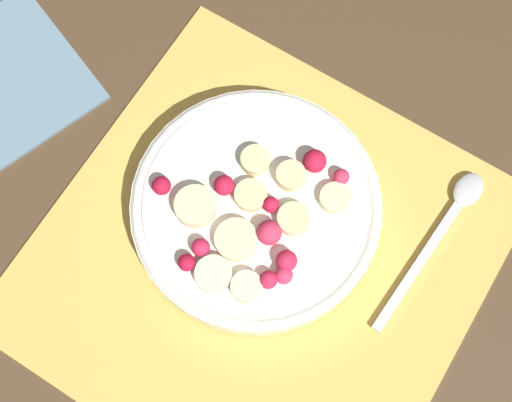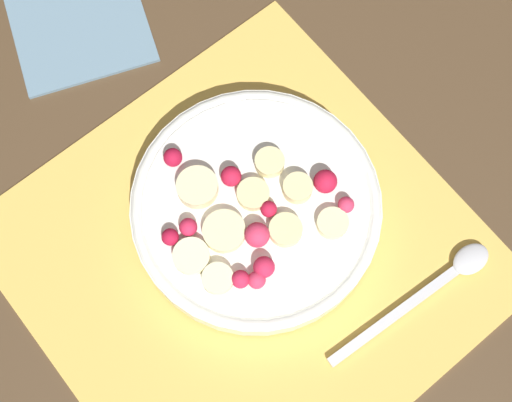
# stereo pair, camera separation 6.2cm
# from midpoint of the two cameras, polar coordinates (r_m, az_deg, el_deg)

# --- Properties ---
(ground_plane) EXTENTS (3.00, 3.00, 0.00)m
(ground_plane) POSITION_cam_midpoint_polar(r_m,az_deg,el_deg) (0.65, 1.90, -4.94)
(ground_plane) COLOR #4C3823
(placemat) EXTENTS (0.38, 0.38, 0.01)m
(placemat) POSITION_cam_midpoint_polar(r_m,az_deg,el_deg) (0.65, 1.90, -4.88)
(placemat) COLOR #E0B251
(placemat) RESTS_ON ground_plane
(fruit_bowl) EXTENTS (0.22, 0.22, 0.05)m
(fruit_bowl) POSITION_cam_midpoint_polar(r_m,az_deg,el_deg) (0.64, 2.70, -1.03)
(fruit_bowl) COLOR silver
(fruit_bowl) RESTS_ON placemat
(spoon) EXTENTS (0.18, 0.03, 0.01)m
(spoon) POSITION_cam_midpoint_polar(r_m,az_deg,el_deg) (0.67, 17.06, -6.67)
(spoon) COLOR silver
(spoon) RESTS_ON placemat
(napkin) EXTENTS (0.18, 0.19, 0.01)m
(napkin) POSITION_cam_midpoint_polar(r_m,az_deg,el_deg) (0.76, -11.95, 14.22)
(napkin) COLOR slate
(napkin) RESTS_ON ground_plane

